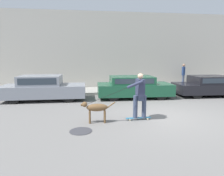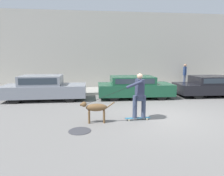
% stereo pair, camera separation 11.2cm
% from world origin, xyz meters
% --- Properties ---
extents(ground_plane, '(36.00, 36.00, 0.00)m').
position_xyz_m(ground_plane, '(0.00, 0.00, 0.00)').
color(ground_plane, slate).
extents(back_wall, '(32.00, 0.30, 5.44)m').
position_xyz_m(back_wall, '(0.00, 7.31, 2.72)').
color(back_wall, '#ADA89E').
rests_on(back_wall, ground_plane).
extents(sidewalk_curb, '(30.00, 2.39, 0.16)m').
position_xyz_m(sidewalk_curb, '(0.00, 5.94, 0.08)').
color(sidewalk_curb, gray).
rests_on(sidewalk_curb, ground_plane).
extents(parked_car_0, '(4.34, 1.74, 1.33)m').
position_xyz_m(parked_car_0, '(-5.17, 3.71, 0.64)').
color(parked_car_0, black).
rests_on(parked_car_0, ground_plane).
extents(parked_car_1, '(4.18, 1.89, 1.23)m').
position_xyz_m(parked_car_1, '(-0.25, 3.71, 0.62)').
color(parked_car_1, black).
rests_on(parked_car_1, ground_plane).
extents(parked_car_2, '(4.57, 1.95, 1.19)m').
position_xyz_m(parked_car_2, '(4.56, 3.72, 0.58)').
color(parked_car_2, black).
rests_on(parked_car_2, ground_plane).
extents(dog, '(1.21, 0.29, 0.76)m').
position_xyz_m(dog, '(-2.59, -0.40, 0.52)').
color(dog, brown).
rests_on(dog, ground_plane).
extents(skateboarder, '(2.42, 0.66, 1.72)m').
position_xyz_m(skateboarder, '(-1.00, -0.28, 0.97)').
color(skateboarder, beige).
rests_on(skateboarder, ground_plane).
extents(pedestrian_with_bag, '(0.46, 0.62, 1.66)m').
position_xyz_m(pedestrian_with_bag, '(4.13, 6.50, 1.07)').
color(pedestrian_with_bag, '#3D4760').
rests_on(pedestrian_with_bag, sidewalk_curb).
extents(manhole_cover, '(0.71, 0.71, 0.01)m').
position_xyz_m(manhole_cover, '(-3.11, -1.17, 0.01)').
color(manhole_cover, '#38383D').
rests_on(manhole_cover, ground_plane).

